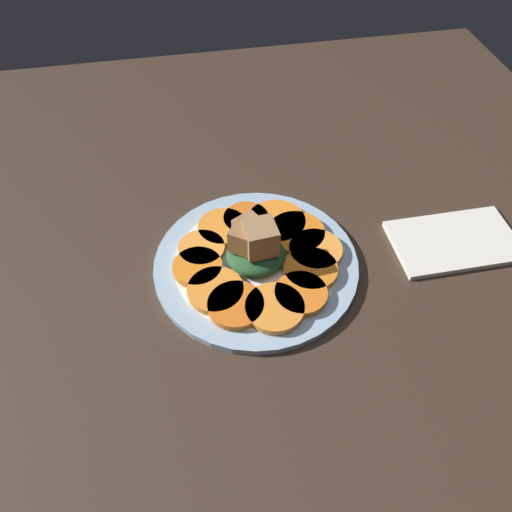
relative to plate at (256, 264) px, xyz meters
The scene contains 17 objects.
table_slab 1.52cm from the plate, ahead, with size 120.00×120.00×2.00cm, color #38281E.
plate is the anchor object (origin of this frame).
carrot_slice_0 7.33cm from the plate, 150.76° to the right, with size 7.92×7.92×0.91cm, color orange.
carrot_slice_1 7.47cm from the plate, 123.47° to the right, with size 8.30×8.30×0.91cm, color orange.
carrot_slice_2 7.59cm from the plate, 92.66° to the right, with size 6.42×6.42×0.91cm, color orange.
carrot_slice_3 7.43cm from the plate, 62.06° to the right, with size 6.99×6.99×0.91cm, color orange.
carrot_slice_4 7.59cm from the plate, 24.48° to the right, with size 6.27×6.27×0.91cm, color orange.
carrot_slice_5 7.83cm from the plate, ahead, with size 6.49×6.49×0.91cm, color orange.
carrot_slice_6 7.33cm from the plate, 34.84° to the left, with size 7.12×7.12×0.91cm, color orange.
carrot_slice_7 7.93cm from the plate, 60.84° to the left, with size 6.99×6.99×0.91cm, color orange.
carrot_slice_8 8.27cm from the plate, 95.31° to the left, with size 7.30×7.30×0.91cm, color orange.
carrot_slice_9 8.06cm from the plate, 123.58° to the left, with size 6.64×6.64×0.91cm, color orange.
carrot_slice_10 7.36cm from the plate, 154.84° to the left, with size 7.11×7.11×0.91cm, color orange.
carrot_slice_11 8.19cm from the plate, behind, with size 7.20×7.20×0.91cm, color #F9963A.
center_pile 3.31cm from the plate, 73.43° to the right, with size 7.86×7.63×6.35cm.
fork 5.41cm from the plate, 101.17° to the right, with size 17.66×3.39×0.40cm.
napkin 27.95cm from the plate, behind, with size 17.25×10.35×0.80cm.
Camera 1 is at (8.03, 42.02, 53.48)cm, focal length 35.00 mm.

